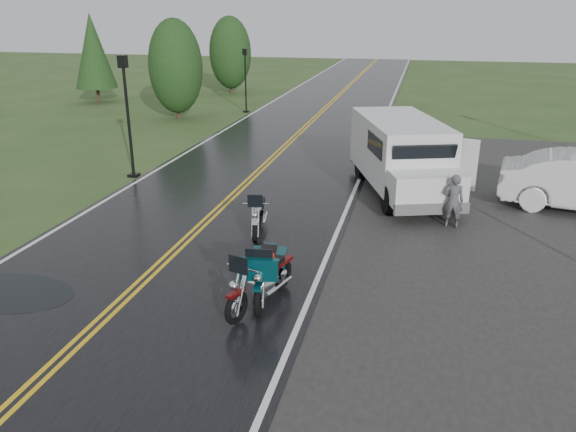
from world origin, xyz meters
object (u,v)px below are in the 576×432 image
object	(u,v)px
motorcycle_red	(236,295)
lamp_post_far_left	(246,81)
motorcycle_silver	(255,222)
person_at_van	(453,202)
motorcycle_teal	(259,287)
lamp_post_near_left	(128,117)
van_white	(391,175)

from	to	relation	value
motorcycle_red	lamp_post_far_left	size ratio (longest dim) A/B	0.63
motorcycle_silver	person_at_van	distance (m)	5.57
motorcycle_teal	lamp_post_far_left	distance (m)	23.63
motorcycle_teal	person_at_van	distance (m)	7.13
person_at_van	lamp_post_far_left	world-z (taller)	lamp_post_far_left
motorcycle_silver	lamp_post_near_left	world-z (taller)	lamp_post_near_left
van_white	lamp_post_near_left	world-z (taller)	lamp_post_near_left
person_at_van	lamp_post_near_left	bearing A→B (deg)	-13.42
motorcycle_silver	lamp_post_far_left	size ratio (longest dim) A/B	0.58
motorcycle_teal	person_at_van	size ratio (longest dim) A/B	1.55
lamp_post_near_left	lamp_post_far_left	world-z (taller)	lamp_post_near_left
motorcycle_red	motorcycle_teal	world-z (taller)	motorcycle_teal
motorcycle_silver	person_at_van	size ratio (longest dim) A/B	1.41
motorcycle_teal	motorcycle_silver	distance (m)	3.68
van_white	lamp_post_near_left	bearing A→B (deg)	149.45
person_at_van	lamp_post_near_left	size ratio (longest dim) A/B	0.35
motorcycle_teal	van_white	size ratio (longest dim) A/B	0.38
van_white	motorcycle_teal	bearing A→B (deg)	-126.42
person_at_van	lamp_post_far_left	distance (m)	19.91
lamp_post_near_left	lamp_post_far_left	xyz separation A→B (m)	(-0.05, 13.88, -0.34)
lamp_post_near_left	motorcycle_teal	bearing A→B (deg)	-49.67
motorcycle_teal	van_white	xyz separation A→B (m)	(2.08, 6.66, 0.53)
motorcycle_red	lamp_post_near_left	bearing A→B (deg)	144.79
motorcycle_red	person_at_van	size ratio (longest dim) A/B	1.51
lamp_post_near_left	lamp_post_far_left	distance (m)	13.88
van_white	lamp_post_far_left	xyz separation A→B (m)	(-9.39, 15.78, 0.61)
motorcycle_teal	person_at_van	bearing A→B (deg)	49.49
person_at_van	lamp_post_far_left	bearing A→B (deg)	-56.23
motorcycle_teal	lamp_post_near_left	world-z (taller)	lamp_post_near_left
motorcycle_teal	motorcycle_silver	size ratio (longest dim) A/B	1.10
motorcycle_teal	lamp_post_far_left	world-z (taller)	lamp_post_far_left
van_white	lamp_post_far_left	bearing A→B (deg)	101.69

